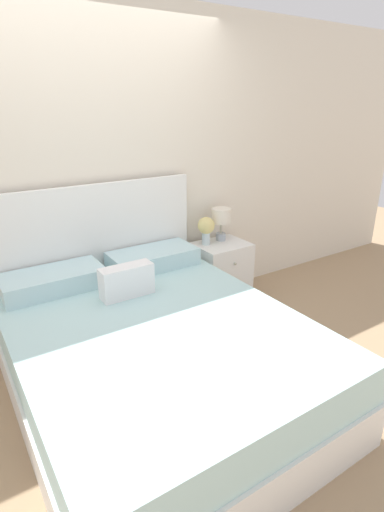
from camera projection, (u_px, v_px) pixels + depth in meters
The scene contains 6 objects.
ground_plane at pixel (101, 325), 3.54m from camera, with size 12.00×12.00×0.00m, color tan.
wall_back at pixel (84, 177), 3.13m from camera, with size 8.00×0.06×2.60m.
bed at pixel (152, 350), 2.65m from camera, with size 1.74×2.15×1.25m.
nightstand at pixel (221, 273), 3.85m from camera, with size 0.49×0.42×0.61m.
table_lamp at pixel (221, 218), 3.75m from camera, with size 0.18×0.18×0.31m.
flower_vase at pixel (206, 227), 3.66m from camera, with size 0.16×0.16×0.26m.
Camera 1 is at (-1.00, -3.02, 1.84)m, focal length 28.00 mm.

